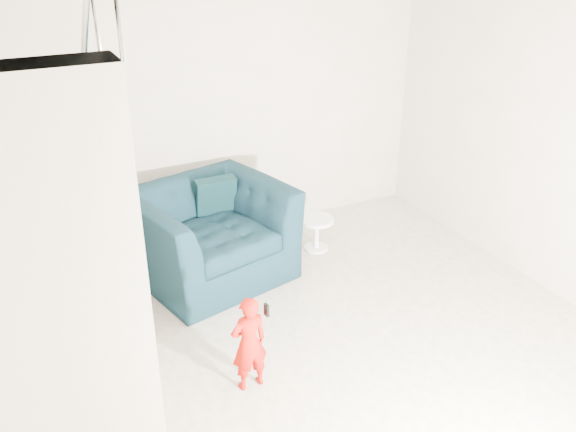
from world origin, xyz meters
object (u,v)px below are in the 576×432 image
object	(u,v)px
armchair	(210,234)
side_table	(316,228)
toddler	(249,343)
staircase	(46,301)

from	to	relation	value
armchair	side_table	bearing A→B (deg)	-13.08
armchair	side_table	size ratio (longest dim) A/B	3.84
toddler	staircase	xyz separation A→B (m)	(-1.32, 0.37, 0.55)
toddler	side_table	world-z (taller)	toddler
armchair	toddler	distance (m)	1.73
armchair	staircase	size ratio (longest dim) A/B	0.40
side_table	toddler	bearing A→B (deg)	-131.40
toddler	staircase	world-z (taller)	staircase
side_table	staircase	distance (m)	3.22
armchair	staircase	world-z (taller)	staircase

